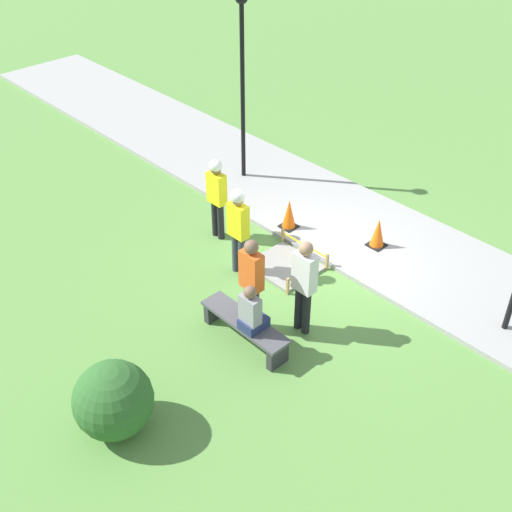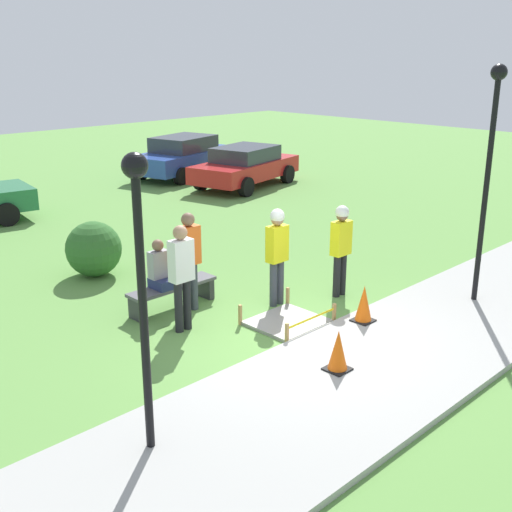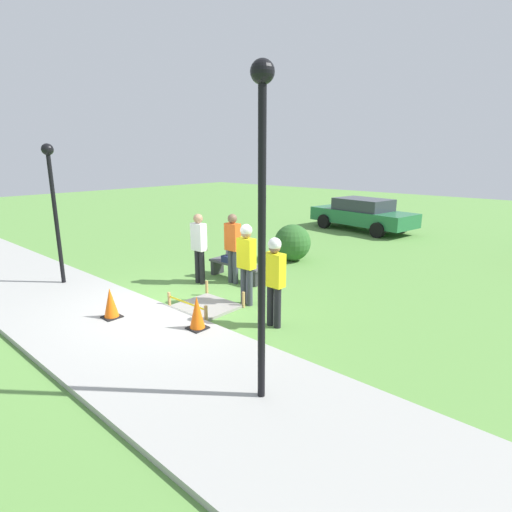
# 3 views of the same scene
# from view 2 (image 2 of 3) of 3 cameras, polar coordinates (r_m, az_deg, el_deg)

# --- Properties ---
(ground_plane) EXTENTS (60.00, 60.00, 0.00)m
(ground_plane) POSITION_cam_2_polar(r_m,az_deg,el_deg) (10.56, 3.68, -7.66)
(ground_plane) COLOR #5B8E42
(sidewalk) EXTENTS (28.00, 2.85, 0.10)m
(sidewalk) POSITION_cam_2_polar(r_m,az_deg,el_deg) (9.76, 10.03, -9.87)
(sidewalk) COLOR #9E9E99
(sidewalk) RESTS_ON ground_plane
(wet_concrete_patch) EXTENTS (1.26, 1.15, 0.37)m
(wet_concrete_patch) POSITION_cam_2_polar(r_m,az_deg,el_deg) (11.22, 2.79, -5.87)
(wet_concrete_patch) COLOR gray
(wet_concrete_patch) RESTS_ON ground_plane
(traffic_cone_near_patch) EXTENTS (0.34, 0.34, 0.62)m
(traffic_cone_near_patch) POSITION_cam_2_polar(r_m,az_deg,el_deg) (9.43, 7.31, -8.33)
(traffic_cone_near_patch) COLOR black
(traffic_cone_near_patch) RESTS_ON sidewalk
(traffic_cone_far_patch) EXTENTS (0.34, 0.34, 0.65)m
(traffic_cone_far_patch) POSITION_cam_2_polar(r_m,az_deg,el_deg) (11.11, 9.56, -4.20)
(traffic_cone_far_patch) COLOR black
(traffic_cone_far_patch) RESTS_ON sidewalk
(park_bench) EXTENTS (1.76, 0.44, 0.46)m
(park_bench) POSITION_cam_2_polar(r_m,az_deg,el_deg) (11.86, -7.43, -3.15)
(park_bench) COLOR #2D2D33
(park_bench) RESTS_ON ground_plane
(person_seated_on_bench) EXTENTS (0.36, 0.44, 0.89)m
(person_seated_on_bench) POSITION_cam_2_polar(r_m,az_deg,el_deg) (11.61, -8.54, -1.14)
(person_seated_on_bench) COLOR navy
(person_seated_on_bench) RESTS_ON park_bench
(worker_supervisor) EXTENTS (0.40, 0.26, 1.79)m
(worker_supervisor) POSITION_cam_2_polar(r_m,az_deg,el_deg) (12.25, 7.57, 1.20)
(worker_supervisor) COLOR black
(worker_supervisor) RESTS_ON ground_plane
(worker_assistant) EXTENTS (0.40, 0.27, 1.84)m
(worker_assistant) POSITION_cam_2_polar(r_m,az_deg,el_deg) (11.68, 1.89, 0.72)
(worker_assistant) COLOR #383D47
(worker_assistant) RESTS_ON ground_plane
(bystander_in_orange_shirt) EXTENTS (0.40, 0.24, 1.84)m
(bystander_in_orange_shirt) POSITION_cam_2_polar(r_m,az_deg,el_deg) (11.48, -5.97, 0.04)
(bystander_in_orange_shirt) COLOR #383D47
(bystander_in_orange_shirt) RESTS_ON ground_plane
(bystander_in_gray_shirt) EXTENTS (0.40, 0.24, 1.84)m
(bystander_in_gray_shirt) POSITION_cam_2_polar(r_m,az_deg,el_deg) (10.67, -6.63, -1.37)
(bystander_in_gray_shirt) COLOR black
(bystander_in_gray_shirt) RESTS_ON ground_plane
(lamppost_near) EXTENTS (0.28, 0.28, 4.23)m
(lamppost_near) POSITION_cam_2_polar(r_m,az_deg,el_deg) (12.03, 20.09, 8.62)
(lamppost_near) COLOR black
(lamppost_near) RESTS_ON sidewalk
(lamppost_far) EXTENTS (0.28, 0.28, 3.46)m
(lamppost_far) POSITION_cam_2_polar(r_m,az_deg,el_deg) (6.96, -10.26, -0.35)
(lamppost_far) COLOR black
(lamppost_far) RESTS_ON sidewalk
(parked_car_red) EXTENTS (4.60, 2.75, 1.39)m
(parked_car_red) POSITION_cam_2_polar(r_m,az_deg,el_deg) (22.45, -0.96, 8.03)
(parked_car_red) COLOR red
(parked_car_red) RESTS_ON ground_plane
(parked_car_blue) EXTENTS (4.75, 2.85, 1.50)m
(parked_car_blue) POSITION_cam_2_polar(r_m,az_deg,el_deg) (24.51, -6.42, 8.85)
(parked_car_blue) COLOR #28479E
(parked_car_blue) RESTS_ON ground_plane
(shrub_rounded_near) EXTENTS (1.17, 1.17, 1.17)m
(shrub_rounded_near) POSITION_cam_2_polar(r_m,az_deg,el_deg) (13.81, -14.23, 0.61)
(shrub_rounded_near) COLOR #2D6028
(shrub_rounded_near) RESTS_ON ground_plane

